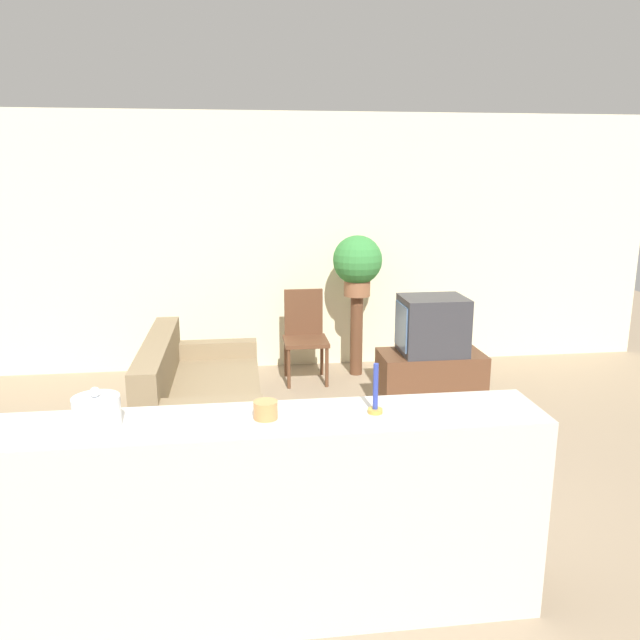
% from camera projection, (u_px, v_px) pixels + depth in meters
% --- Properties ---
extents(ground_plane, '(14.00, 14.00, 0.00)m').
position_uv_depth(ground_plane, '(260.00, 544.00, 3.61)').
color(ground_plane, gray).
extents(wall_back, '(9.00, 0.06, 2.70)m').
position_uv_depth(wall_back, '(245.00, 244.00, 6.60)').
color(wall_back, beige).
rests_on(wall_back, ground_plane).
extents(couch, '(0.90, 1.68, 0.80)m').
position_uv_depth(couch, '(199.00, 402.00, 5.06)').
color(couch, '#847051').
rests_on(couch, ground_plane).
extents(tv_stand, '(0.92, 0.49, 0.53)m').
position_uv_depth(tv_stand, '(430.00, 381.00, 5.59)').
color(tv_stand, brown).
rests_on(tv_stand, ground_plane).
extents(television, '(0.57, 0.46, 0.51)m').
position_uv_depth(television, '(432.00, 325.00, 5.47)').
color(television, '#333338').
rests_on(television, tv_stand).
extents(wooden_chair, '(0.44, 0.44, 0.92)m').
position_uv_depth(wooden_chair, '(305.00, 332.00, 6.36)').
color(wooden_chair, brown).
rests_on(wooden_chair, ground_plane).
extents(plant_stand, '(0.13, 0.13, 0.85)m').
position_uv_depth(plant_stand, '(356.00, 335.00, 6.54)').
color(plant_stand, brown).
rests_on(plant_stand, ground_plane).
extents(potted_plant, '(0.51, 0.51, 0.62)m').
position_uv_depth(potted_plant, '(357.00, 262.00, 6.36)').
color(potted_plant, '#8E5B3D').
rests_on(potted_plant, plant_stand).
extents(foreground_counter, '(2.66, 0.44, 1.01)m').
position_uv_depth(foreground_counter, '(261.00, 519.00, 2.95)').
color(foreground_counter, beige).
rests_on(foreground_counter, ground_plane).
extents(decorative_bowl, '(0.21, 0.21, 0.18)m').
position_uv_depth(decorative_bowl, '(97.00, 412.00, 2.72)').
color(decorative_bowl, silver).
rests_on(decorative_bowl, foreground_counter).
extents(candle_jar, '(0.11, 0.11, 0.08)m').
position_uv_depth(candle_jar, '(266.00, 410.00, 2.82)').
color(candle_jar, '#C6844C').
rests_on(candle_jar, foreground_counter).
extents(candlestick, '(0.07, 0.07, 0.24)m').
position_uv_depth(candlestick, '(375.00, 397.00, 2.88)').
color(candlestick, '#B7933D').
rests_on(candlestick, foreground_counter).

